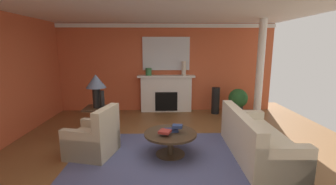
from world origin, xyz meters
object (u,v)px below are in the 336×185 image
object	(u,v)px
table_lamp	(96,84)
mantel_mirror	(166,54)
armchair_near_window	(94,140)
vase_on_side_table	(102,100)
fireplace	(166,94)
vase_mantel_left	(149,72)
sofa	(255,141)
vase_mantel_right	(184,68)
coffee_table	(170,138)
potted_plant	(238,100)
side_table	(98,120)
vase_tall_corner	(216,101)

from	to	relation	value
table_lamp	mantel_mirror	bearing A→B (deg)	54.91
armchair_near_window	vase_on_side_table	bearing A→B (deg)	91.50
fireplace	vase_mantel_left	size ratio (longest dim) A/B	7.84
sofa	vase_mantel_right	distance (m)	3.51
armchair_near_window	vase_on_side_table	xyz separation A→B (m)	(-0.02, 0.82, 0.59)
sofa	vase_mantel_left	world-z (taller)	vase_mantel_left
mantel_mirror	vase_mantel_left	world-z (taller)	mantel_mirror
armchair_near_window	coffee_table	size ratio (longest dim) A/B	0.97
vase_mantel_left	potted_plant	bearing A→B (deg)	-11.60
mantel_mirror	side_table	size ratio (longest dim) A/B	2.12
vase_tall_corner	vase_mantel_left	size ratio (longest dim) A/B	3.59
armchair_near_window	vase_mantel_right	size ratio (longest dim) A/B	2.22
side_table	vase_on_side_table	size ratio (longest dim) A/B	1.74
armchair_near_window	vase_mantel_left	bearing A→B (deg)	73.97
potted_plant	vase_tall_corner	bearing A→B (deg)	153.50
fireplace	table_lamp	world-z (taller)	table_lamp
armchair_near_window	fireplace	bearing A→B (deg)	65.26
mantel_mirror	potted_plant	size ratio (longest dim) A/B	1.78
coffee_table	vase_mantel_right	distance (m)	3.29
vase_mantel_left	coffee_table	bearing A→B (deg)	-79.25
sofa	table_lamp	size ratio (longest dim) A/B	2.83
coffee_table	vase_on_side_table	size ratio (longest dim) A/B	2.49
fireplace	vase_on_side_table	xyz separation A→B (m)	(-1.45, -2.27, 0.35)
fireplace	side_table	xyz separation A→B (m)	(-1.60, -2.15, -0.16)
sofa	vase_on_side_table	size ratio (longest dim) A/B	5.28
fireplace	sofa	distance (m)	3.61
vase_mantel_right	vase_on_side_table	bearing A→B (deg)	-131.94
coffee_table	vase_mantel_left	xyz separation A→B (m)	(-0.58, 3.08, 0.95)
armchair_near_window	vase_tall_corner	distance (m)	4.06
vase_on_side_table	side_table	bearing A→B (deg)	141.34
sofa	table_lamp	distance (m)	3.52
vase_on_side_table	armchair_near_window	bearing A→B (deg)	-88.50
vase_mantel_left	vase_mantel_right	bearing A→B (deg)	0.00
armchair_near_window	coffee_table	xyz separation A→B (m)	(1.46, -0.04, 0.03)
sofa	vase_mantel_left	distance (m)	3.96
sofa	coffee_table	world-z (taller)	sofa
coffee_table	vase_mantel_right	world-z (taller)	vase_mantel_right
fireplace	vase_on_side_table	distance (m)	2.71
fireplace	coffee_table	world-z (taller)	fireplace
mantel_mirror	armchair_near_window	distance (m)	3.83
side_table	vase_on_side_table	bearing A→B (deg)	-38.66
table_lamp	fireplace	bearing A→B (deg)	53.43
table_lamp	sofa	bearing A→B (deg)	-18.06
sofa	potted_plant	bearing A→B (deg)	79.34
mantel_mirror	coffee_table	bearing A→B (deg)	-89.39
armchair_near_window	vase_mantel_left	xyz separation A→B (m)	(0.87, 3.04, 0.98)
fireplace	coffee_table	xyz separation A→B (m)	(0.03, -3.13, -0.22)
vase_mantel_right	potted_plant	xyz separation A→B (m)	(1.58, -0.55, -0.90)
sofa	coffee_table	bearing A→B (deg)	177.32
armchair_near_window	potted_plant	bearing A→B (deg)	35.06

